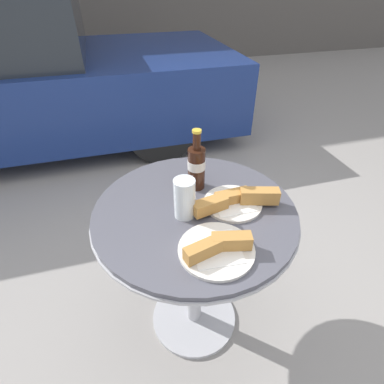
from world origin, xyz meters
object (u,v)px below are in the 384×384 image
bistro_table (195,240)px  lunch_plate_far (217,248)px  drinking_glass (185,200)px  lunch_plate_near (235,201)px  cola_bottle_left (196,166)px

bistro_table → lunch_plate_far: (0.01, -0.22, 0.19)m
bistro_table → drinking_glass: 0.24m
drinking_glass → lunch_plate_far: drinking_glass is taller
bistro_table → lunch_plate_far: lunch_plate_far is taller
bistro_table → lunch_plate_far: size_ratio=3.16×
drinking_glass → lunch_plate_near: 0.20m
lunch_plate_near → cola_bottle_left: bearing=122.7°
cola_bottle_left → lunch_plate_far: (-0.04, -0.36, -0.08)m
lunch_plate_near → lunch_plate_far: 0.24m
cola_bottle_left → lunch_plate_far: cola_bottle_left is taller
cola_bottle_left → lunch_plate_far: bearing=-95.9°
bistro_table → lunch_plate_near: 0.25m
lunch_plate_near → lunch_plate_far: size_ratio=1.38×
drinking_glass → lunch_plate_near: (0.19, -0.00, -0.04)m
lunch_plate_far → cola_bottle_left: bearing=84.1°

